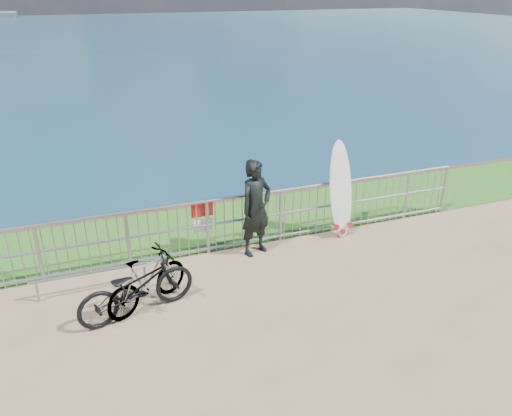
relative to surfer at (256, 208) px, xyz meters
name	(u,v)px	position (x,y,z in m)	size (l,w,h in m)	color
grass_strip	(218,225)	(-0.37, 1.39, -0.94)	(120.00, 120.00, 0.00)	#27601A
railing	(233,222)	(-0.36, 0.29, -0.37)	(10.06, 0.10, 1.13)	gray
surfer	(256,208)	(0.00, 0.00, 0.00)	(0.69, 0.45, 1.89)	black
surfboard	(341,193)	(1.87, 0.13, -0.02)	(0.57, 0.51, 2.01)	white
bicycle_near	(136,287)	(-2.43, -1.21, -0.45)	(0.66, 1.90, 1.00)	black
bicycle_far	(147,281)	(-2.24, -1.05, -0.48)	(0.44, 1.56, 0.93)	black
bike_rack	(92,275)	(-3.07, -0.33, -0.61)	(1.94, 0.05, 0.40)	gray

